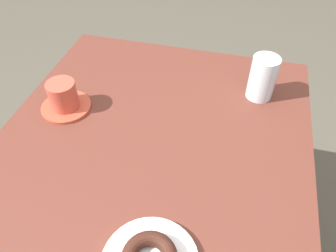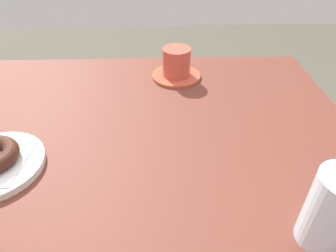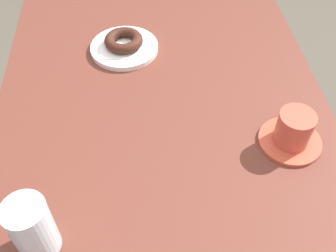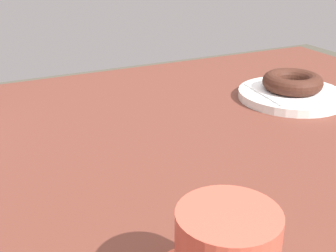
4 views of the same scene
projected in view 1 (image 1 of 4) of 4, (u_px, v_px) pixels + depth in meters
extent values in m
cube|color=brown|center=(143.00, 168.00, 0.82)|extent=(1.08, 0.82, 0.04)
cylinder|color=#512A2A|center=(261.00, 150.00, 1.36)|extent=(0.06, 0.06, 0.73)
cylinder|color=#512A2A|center=(108.00, 122.00, 1.48)|extent=(0.06, 0.06, 0.73)
cylinder|color=silver|center=(263.00, 78.00, 0.95)|extent=(0.08, 0.08, 0.13)
cylinder|color=#C04C34|center=(66.00, 107.00, 0.95)|extent=(0.14, 0.14, 0.01)
cylinder|color=#C64E3B|center=(63.00, 95.00, 0.92)|extent=(0.08, 0.08, 0.08)
cylinder|color=black|center=(60.00, 85.00, 0.89)|extent=(0.07, 0.07, 0.00)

